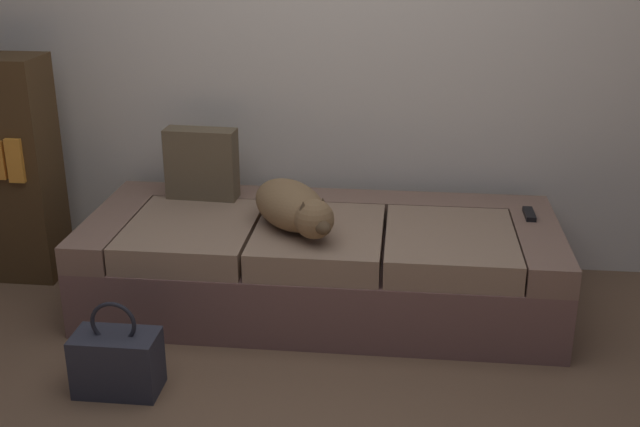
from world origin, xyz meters
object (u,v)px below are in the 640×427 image
at_px(throw_pillow, 202,164).
at_px(dog_tan, 294,207).
at_px(couch, 321,263).
at_px(tv_remote, 529,214).
at_px(handbag, 117,361).

bearing_deg(throw_pillow, dog_tan, -36.40).
bearing_deg(couch, tv_remote, 8.97).
bearing_deg(couch, throw_pillow, 158.23).
xyz_separation_m(couch, handbag, (-0.69, -0.80, -0.08)).
relative_size(throw_pillow, handbag, 0.90).
relative_size(couch, dog_tan, 3.86).
relative_size(dog_tan, tv_remote, 3.66).
bearing_deg(dog_tan, couch, 49.56).
distance_m(dog_tan, throw_pillow, 0.62).
xyz_separation_m(couch, tv_remote, (0.94, 0.15, 0.22)).
xyz_separation_m(throw_pillow, handbag, (-0.09, -1.04, -0.47)).
bearing_deg(throw_pillow, couch, -21.77).
distance_m(couch, tv_remote, 0.98).
distance_m(couch, dog_tan, 0.36).
relative_size(couch, handbag, 5.61).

